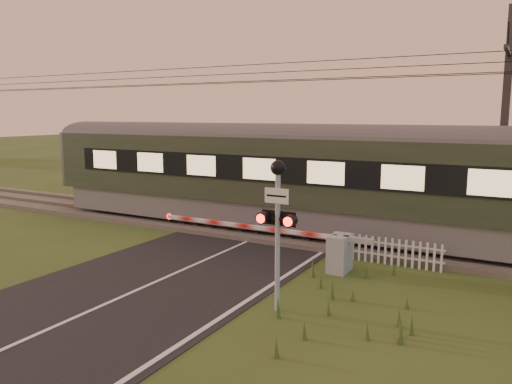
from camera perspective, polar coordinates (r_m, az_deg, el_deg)
The scene contains 8 objects.
ground at distance 13.40m, azimuth -11.65°, elevation -10.22°, with size 160.00×160.00×0.00m, color #33491C.
road at distance 13.22m, azimuth -12.26°, elevation -10.47°, with size 6.00×140.00×0.03m.
track_bed at distance 18.58m, azimuth 1.53°, elevation -4.42°, with size 140.00×3.40×0.39m.
overhead_wires at distance 18.13m, azimuth 1.61°, elevation 13.27°, with size 120.00×0.62×0.62m.
boom_gate at distance 14.23m, azimuth 8.15°, elevation -6.50°, with size 7.03×0.80×1.07m.
crossing_signal at distance 10.82m, azimuth 2.49°, elevation -1.90°, with size 0.86×0.35×3.38m.
picket_fence at distance 15.10m, azimuth 14.57°, elevation -6.53°, with size 3.32×0.07×0.80m.
catenary_mast at distance 18.29m, azimuth 26.50°, elevation 6.99°, with size 0.24×2.47×7.78m.
Camera 1 is at (8.34, -9.54, 4.36)m, focal length 35.00 mm.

